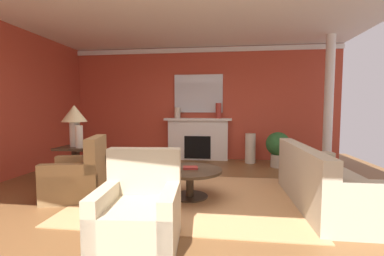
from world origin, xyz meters
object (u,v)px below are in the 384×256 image
coffee_table (190,176)px  vase_mantel_left (177,113)px  vase_on_side_table (79,137)px  vase_tall_corner (250,148)px  table_lamp (74,118)px  potted_plant (278,146)px  fireplace (198,140)px  armchair_near_window (78,178)px  mantel_mirror (198,94)px  sofa (323,185)px  side_table (76,163)px  vase_mantel_right (218,111)px  armchair_facing_fireplace (139,215)px

coffee_table → vase_mantel_left: (-0.74, 3.00, 0.93)m
coffee_table → vase_on_side_table: bearing=171.3°
vase_tall_corner → table_lamp: bearing=-145.0°
potted_plant → table_lamp: bearing=-153.7°
fireplace → potted_plant: fireplace is taller
armchair_near_window → mantel_mirror: bearing=65.5°
sofa → vase_mantel_left: bearing=130.9°
vase_mantel_left → sofa: bearing=-49.1°
armchair_near_window → side_table: bearing=123.6°
sofa → side_table: bearing=172.8°
mantel_mirror → sofa: (2.13, -3.26, -1.49)m
armchair_near_window → vase_mantel_left: (0.99, 3.21, 0.96)m
armchair_near_window → vase_mantel_right: (2.09, 3.21, 1.02)m
vase_mantel_left → armchair_near_window: bearing=-107.1°
vase_tall_corner → potted_plant: 0.72m
armchair_near_window → vase_tall_corner: (2.90, 2.96, 0.07)m
table_lamp → vase_mantel_right: size_ratio=1.88×
sofa → vase_on_side_table: (-3.93, 0.40, 0.60)m
vase_on_side_table → vase_mantel_right: (2.35, 2.70, 0.43)m
fireplace → side_table: bearing=-126.6°
armchair_near_window → table_lamp: bearing=123.6°
vase_tall_corner → fireplace: bearing=167.7°
side_table → vase_tall_corner: size_ratio=0.93×
side_table → vase_mantel_left: bearing=61.4°
vase_mantel_left → armchair_facing_fireplace: bearing=-84.7°
fireplace → potted_plant: size_ratio=2.16×
vase_on_side_table → vase_mantel_right: vase_mantel_right is taller
sofa → vase_mantel_right: vase_mantel_right is taller
fireplace → coffee_table: (0.19, -3.05, -0.20)m
mantel_mirror → vase_mantel_right: size_ratio=3.28×
vase_mantel_right → vase_mantel_left: bearing=180.0°
coffee_table → side_table: (-2.14, 0.42, 0.06)m
armchair_near_window → sofa: bearing=1.8°
vase_mantel_left → vase_mantel_right: vase_mantel_right is taller
armchair_facing_fireplace → vase_on_side_table: 2.49m
table_lamp → vase_tall_corner: size_ratio=0.99×
sofa → vase_mantel_right: (-1.58, 3.09, 1.03)m
armchair_near_window → vase_on_side_table: vase_on_side_table is taller
vase_tall_corner → potted_plant: (0.60, -0.39, 0.11)m
armchair_facing_fireplace → vase_tall_corner: armchair_facing_fireplace is taller
fireplace → armchair_facing_fireplace: fireplace is taller
fireplace → vase_mantel_left: bearing=-174.9°
coffee_table → vase_mantel_right: (0.36, 3.00, 0.99)m
vase_mantel_left → potted_plant: size_ratio=0.35×
side_table → vase_mantel_right: vase_mantel_right is taller
vase_mantel_left → vase_tall_corner: size_ratio=0.38×
potted_plant → vase_tall_corner: bearing=147.1°
sofa → vase_mantel_left: (-2.68, 3.09, 0.97)m
sofa → potted_plant: 2.47m
vase_mantel_right → sofa: bearing=-63.0°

